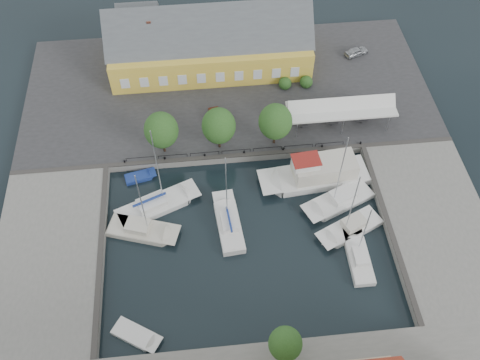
# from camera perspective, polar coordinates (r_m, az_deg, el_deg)

# --- Properties ---
(ground) EXTENTS (140.00, 140.00, 0.00)m
(ground) POSITION_cam_1_polar(r_m,az_deg,el_deg) (62.15, 0.57, -5.20)
(ground) COLOR black
(ground) RESTS_ON ground
(north_quay) EXTENTS (56.00, 26.00, 1.00)m
(north_quay) POSITION_cam_1_polar(r_m,az_deg,el_deg) (76.61, -1.32, 9.58)
(north_quay) COLOR #2D2D30
(north_quay) RESTS_ON ground
(west_quay) EXTENTS (12.00, 24.00, 1.00)m
(west_quay) POSITION_cam_1_polar(r_m,az_deg,el_deg) (63.15, -19.68, -7.90)
(west_quay) COLOR slate
(west_quay) RESTS_ON ground
(east_quay) EXTENTS (12.00, 24.00, 1.00)m
(east_quay) POSITION_cam_1_polar(r_m,az_deg,el_deg) (65.91, 20.21, -4.46)
(east_quay) COLOR slate
(east_quay) RESTS_ON ground
(quay_edge_fittings) EXTENTS (56.00, 24.72, 0.40)m
(quay_edge_fittings) POSITION_cam_1_polar(r_m,az_deg,el_deg) (63.96, 0.13, -1.12)
(quay_edge_fittings) COLOR #383533
(quay_edge_fittings) RESTS_ON north_quay
(warehouse) EXTENTS (28.56, 14.00, 9.55)m
(warehouse) POSITION_cam_1_polar(r_m,az_deg,el_deg) (78.07, -3.69, 14.20)
(warehouse) COLOR gold
(warehouse) RESTS_ON north_quay
(tent_canopy) EXTENTS (14.00, 4.00, 2.83)m
(tent_canopy) POSITION_cam_1_polar(r_m,az_deg,el_deg) (70.53, 10.76, 7.46)
(tent_canopy) COLOR silver
(tent_canopy) RESTS_ON north_quay
(quay_trees) EXTENTS (18.20, 4.20, 6.30)m
(quay_trees) POSITION_cam_1_polar(r_m,az_deg,el_deg) (65.62, -2.29, 5.79)
(quay_trees) COLOR black
(quay_trees) RESTS_ON north_quay
(car_silver) EXTENTS (3.88, 2.65, 1.23)m
(car_silver) POSITION_cam_1_polar(r_m,az_deg,el_deg) (83.09, 12.32, 13.26)
(car_silver) COLOR #A8ABB0
(car_silver) RESTS_ON north_quay
(car_red) EXTENTS (1.98, 4.16, 1.32)m
(car_red) POSITION_cam_1_polar(r_m,az_deg,el_deg) (70.99, -2.55, 6.56)
(car_red) COLOR #521B12
(car_red) RESTS_ON north_quay
(center_sailboat) EXTENTS (3.25, 8.75, 11.84)m
(center_sailboat) POSITION_cam_1_polar(r_m,az_deg,el_deg) (62.06, -1.21, -4.74)
(center_sailboat) COLOR white
(center_sailboat) RESTS_ON ground
(trawler) EXTENTS (13.97, 5.18, 5.00)m
(trawler) POSITION_cam_1_polar(r_m,az_deg,el_deg) (66.26, 8.33, 0.64)
(trawler) COLOR white
(trawler) RESTS_ON ground
(east_boat_a) EXTENTS (9.32, 6.24, 12.59)m
(east_boat_a) POSITION_cam_1_polar(r_m,az_deg,el_deg) (65.12, 10.52, -2.22)
(east_boat_a) COLOR white
(east_boat_a) RESTS_ON ground
(east_boat_b) EXTENTS (8.34, 5.69, 11.04)m
(east_boat_b) POSITION_cam_1_polar(r_m,az_deg,el_deg) (63.15, 11.69, -5.08)
(east_boat_b) COLOR white
(east_boat_b) RESTS_ON ground
(east_boat_c) EXTENTS (2.36, 7.25, 9.39)m
(east_boat_c) POSITION_cam_1_polar(r_m,az_deg,el_deg) (61.24, 12.52, -8.18)
(east_boat_c) COLOR white
(east_boat_c) RESTS_ON ground
(west_boat_a) EXTENTS (10.49, 6.56, 13.37)m
(west_boat_a) POSITION_cam_1_polar(r_m,az_deg,el_deg) (64.38, -8.95, -2.75)
(west_boat_a) COLOR white
(west_boat_a) RESTS_ON ground
(west_boat_b) EXTENTS (8.69, 5.25, 11.36)m
(west_boat_b) POSITION_cam_1_polar(r_m,az_deg,el_deg) (62.70, -10.42, -5.36)
(west_boat_b) COLOR beige
(west_boat_b) RESTS_ON ground
(launch_sw) EXTENTS (5.38, 4.39, 0.98)m
(launch_sw) POSITION_cam_1_polar(r_m,az_deg,el_deg) (57.16, -11.01, -15.99)
(launch_sw) COLOR white
(launch_sw) RESTS_ON ground
(launch_nw) EXTENTS (4.07, 2.35, 0.88)m
(launch_nw) POSITION_cam_1_polar(r_m,az_deg,el_deg) (67.56, -10.61, 0.28)
(launch_nw) COLOR navy
(launch_nw) RESTS_ON ground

